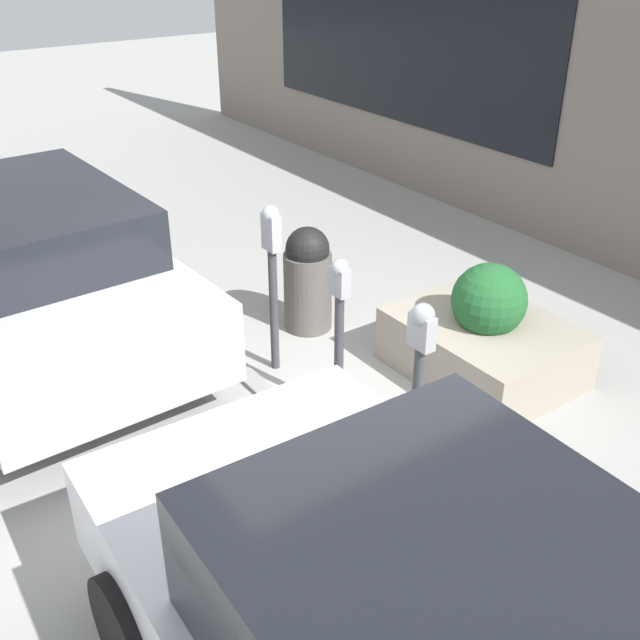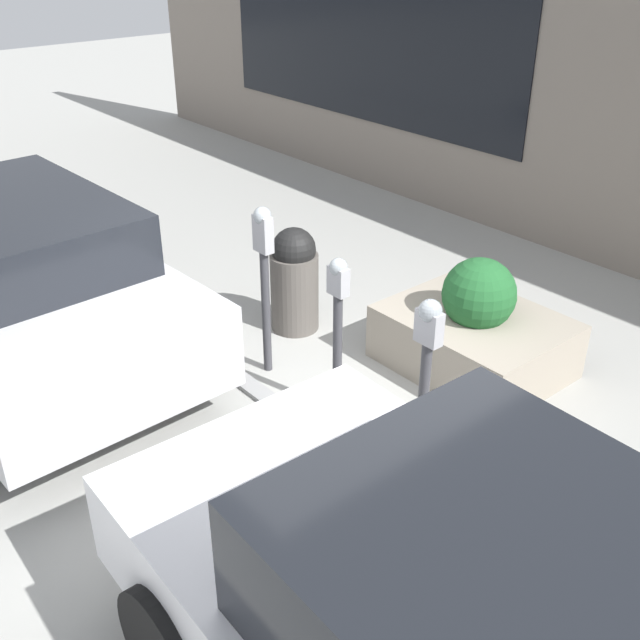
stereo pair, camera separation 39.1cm
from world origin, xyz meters
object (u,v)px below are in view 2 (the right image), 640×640
at_px(parking_meter_second, 338,315).
at_px(parking_meter_middle, 264,265).
at_px(trash_bin, 294,279).
at_px(parking_meter_nearest, 426,360).
at_px(planter_box, 475,331).
at_px(parked_car_middle, 8,278).

xyz_separation_m(parking_meter_second, parking_meter_middle, (0.85, 0.05, 0.13)).
height_order(parking_meter_middle, trash_bin, parking_meter_middle).
bearing_deg(parking_meter_nearest, trash_bin, -16.42).
height_order(parking_meter_nearest, planter_box, parking_meter_nearest).
bearing_deg(planter_box, parked_car_middle, 48.01).
bearing_deg(planter_box, parking_meter_middle, 51.59).
height_order(parking_meter_second, trash_bin, parking_meter_second).
bearing_deg(parking_meter_middle, trash_bin, -55.83).
bearing_deg(trash_bin, planter_box, -154.28).
relative_size(parking_meter_nearest, parking_meter_second, 1.04).
relative_size(parking_meter_nearest, parked_car_middle, 0.32).
height_order(parked_car_middle, trash_bin, parked_car_middle).
relative_size(parking_meter_middle, parked_car_middle, 0.35).
bearing_deg(parking_meter_middle, parking_meter_second, -176.40).
height_order(parking_meter_nearest, trash_bin, parking_meter_nearest).
bearing_deg(parked_car_middle, planter_box, -133.93).
bearing_deg(parking_meter_middle, parked_car_middle, 45.10).
relative_size(parking_meter_middle, planter_box, 1.01).
height_order(parking_meter_second, parking_meter_middle, parking_meter_middle).
bearing_deg(trash_bin, parking_meter_nearest, 163.58).
distance_m(parking_meter_nearest, parked_car_middle, 3.70).
distance_m(parking_meter_middle, parked_car_middle, 2.21).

